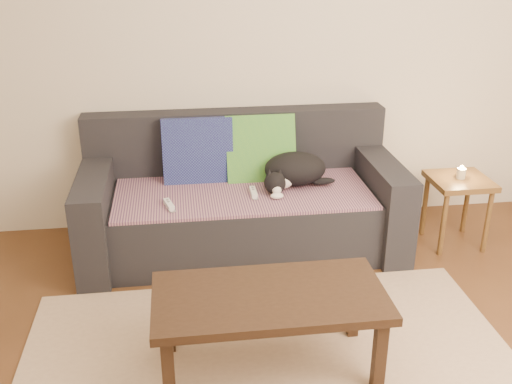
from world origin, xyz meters
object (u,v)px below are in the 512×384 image
(sofa, at_px, (241,204))
(wii_remote_b, at_px, (253,192))
(wii_remote_a, at_px, (169,205))
(side_table, at_px, (459,190))
(cat, at_px, (294,170))
(coffee_table, at_px, (270,304))

(sofa, distance_m, wii_remote_b, 0.22)
(wii_remote_a, xyz_separation_m, side_table, (1.94, 0.10, -0.06))
(cat, bearing_deg, sofa, 166.78)
(wii_remote_a, bearing_deg, wii_remote_b, -91.76)
(cat, relative_size, wii_remote_a, 3.35)
(wii_remote_b, relative_size, side_table, 0.31)
(cat, distance_m, wii_remote_a, 0.87)
(cat, xyz_separation_m, wii_remote_b, (-0.29, -0.13, -0.09))
(wii_remote_b, bearing_deg, cat, -65.62)
(wii_remote_a, relative_size, side_table, 0.31)
(sofa, bearing_deg, cat, -4.50)
(side_table, bearing_deg, cat, 172.59)
(wii_remote_a, bearing_deg, cat, -87.65)
(wii_remote_b, bearing_deg, wii_remote_a, 103.04)
(wii_remote_a, xyz_separation_m, wii_remote_b, (0.54, 0.12, 0.00))
(side_table, bearing_deg, coffee_table, -142.05)
(sofa, relative_size, wii_remote_b, 14.00)
(cat, distance_m, wii_remote_b, 0.33)
(cat, height_order, side_table, cat)
(sofa, height_order, side_table, sofa)
(wii_remote_a, relative_size, wii_remote_b, 1.00)
(side_table, bearing_deg, wii_remote_a, -176.91)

